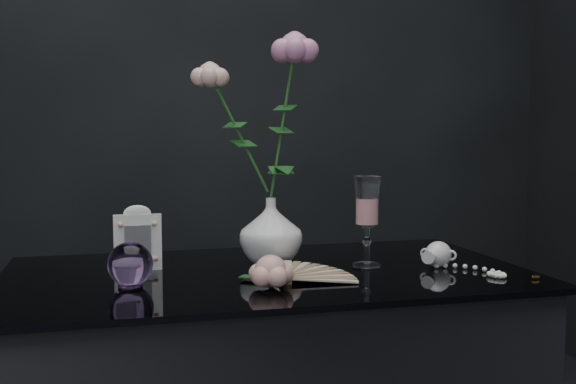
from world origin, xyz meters
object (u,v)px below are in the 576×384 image
object	(u,v)px
vase	(271,231)
picture_frame	(138,238)
wine_glass	(367,222)
loose_rose	(271,272)
pearl_jar	(438,253)
paperweight	(130,264)

from	to	relation	value
vase	picture_frame	size ratio (longest dim) A/B	1.05
vase	picture_frame	distance (m)	0.28
wine_glass	loose_rose	bearing A→B (deg)	-149.32
loose_rose	pearl_jar	size ratio (longest dim) A/B	0.91
picture_frame	loose_rose	size ratio (longest dim) A/B	0.75
wine_glass	pearl_jar	world-z (taller)	wine_glass
pearl_jar	vase	bearing A→B (deg)	-160.01
paperweight	picture_frame	bearing A→B (deg)	82.77
wine_glass	paperweight	xyz separation A→B (m)	(-0.49, -0.06, -0.05)
picture_frame	paperweight	bearing A→B (deg)	-96.72
paperweight	loose_rose	xyz separation A→B (m)	(0.25, -0.08, -0.01)
picture_frame	loose_rose	distance (m)	0.32
picture_frame	pearl_jar	xyz separation A→B (m)	(0.61, -0.12, -0.04)
vase	paperweight	size ratio (longest dim) A/B	1.70
wine_glass	paperweight	bearing A→B (deg)	-172.46
wine_glass	paperweight	world-z (taller)	wine_glass
paperweight	pearl_jar	world-z (taller)	paperweight
wine_glass	pearl_jar	bearing A→B (deg)	-14.24
vase	loose_rose	bearing A→B (deg)	-103.17
loose_rose	wine_glass	bearing A→B (deg)	30.89
loose_rose	pearl_jar	distance (m)	0.40
wine_glass	picture_frame	xyz separation A→B (m)	(-0.47, 0.08, -0.03)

